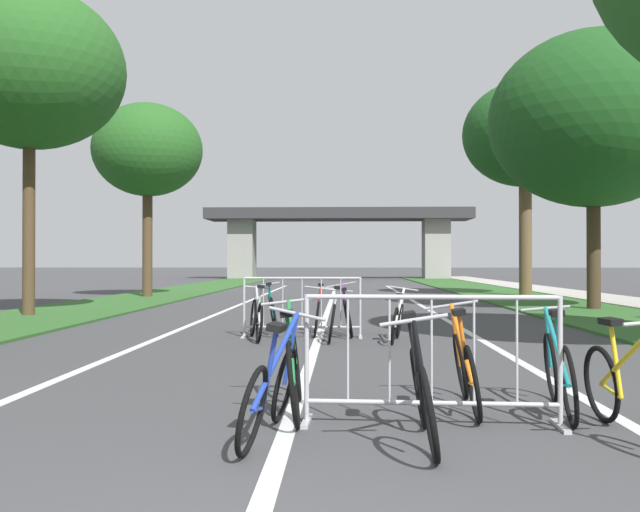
{
  "coord_description": "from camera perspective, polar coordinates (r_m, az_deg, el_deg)",
  "views": [
    {
      "loc": [
        0.45,
        -1.99,
        1.32
      ],
      "look_at": [
        -0.48,
        24.25,
        1.53
      ],
      "focal_mm": 38.83,
      "sensor_mm": 36.0,
      "label": 1
    }
  ],
  "objects": [
    {
      "name": "lane_stripe_center",
      "position": [
        19.9,
        0.73,
        -4.24
      ],
      "size": [
        0.14,
        35.73,
        0.01
      ],
      "primitive_type": "cube",
      "color": "silver",
      "rests_on": "ground"
    },
    {
      "name": "sidewalk_path_right",
      "position": [
        28.74,
        20.37,
        -2.98
      ],
      "size": [
        2.27,
        61.76,
        0.08
      ],
      "primitive_type": "cube",
      "color": "#ADA89E",
      "rests_on": "ground"
    },
    {
      "name": "tree_left_maple_mid",
      "position": [
        18.45,
        -22.83,
        13.99
      ],
      "size": [
        4.5,
        4.5,
        7.84
      ],
      "color": "#4C3823",
      "rests_on": "ground"
    },
    {
      "name": "overpass_bridge",
      "position": [
        53.1,
        1.54,
        2.38
      ],
      "size": [
        20.11,
        4.33,
        5.34
      ],
      "color": "#2D2D30",
      "rests_on": "ground"
    },
    {
      "name": "bicycle_orange_9",
      "position": [
        6.31,
        11.89,
        -9.11
      ],
      "size": [
        0.5,
        1.61,
        0.96
      ],
      "rotation": [
        0.0,
        0.0,
        -0.06
      ],
      "color": "black",
      "rests_on": "ground"
    },
    {
      "name": "lane_stripe_right_lane",
      "position": [
        20.03,
        8.62,
        -4.21
      ],
      "size": [
        0.14,
        35.73,
        0.01
      ],
      "primitive_type": "cube",
      "color": "silver",
      "rests_on": "ground"
    },
    {
      "name": "crowd_barrier_nearest",
      "position": [
        5.68,
        9.18,
        -8.56
      ],
      "size": [
        2.1,
        0.54,
        1.05
      ],
      "rotation": [
        0.0,
        0.0,
        -0.05
      ],
      "color": "#ADADB2",
      "rests_on": "ground"
    },
    {
      "name": "bicycle_silver_5",
      "position": [
        11.76,
        -5.25,
        -5.08
      ],
      "size": [
        0.55,
        1.68,
        0.93
      ],
      "rotation": [
        0.0,
        0.0,
        0.22
      ],
      "color": "black",
      "rests_on": "ground"
    },
    {
      "name": "grass_verge_right",
      "position": [
        27.98,
        14.88,
        -3.09
      ],
      "size": [
        3.36,
        61.76,
        0.05
      ],
      "primitive_type": "cube",
      "color": "#2D5B26",
      "rests_on": "ground"
    },
    {
      "name": "bicycle_red_8",
      "position": [
        12.47,
        -0.23,
        -4.85
      ],
      "size": [
        0.55,
        1.62,
        0.92
      ],
      "rotation": [
        0.0,
        0.0,
        3.18
      ],
      "color": "black",
      "rests_on": "ground"
    },
    {
      "name": "tree_right_cypress_far",
      "position": [
        20.39,
        21.59,
        10.39
      ],
      "size": [
        5.56,
        5.56,
        7.52
      ],
      "color": "#3D2D1E",
      "rests_on": "ground"
    },
    {
      "name": "crowd_barrier_second",
      "position": [
        12.03,
        -1.49,
        -4.28
      ],
      "size": [
        2.08,
        0.44,
        1.05
      ],
      "rotation": [
        0.0,
        0.0,
        0.0
      ],
      "color": "#ADADB2",
      "rests_on": "ground"
    },
    {
      "name": "tree_left_pine_far",
      "position": [
        26.28,
        -14.02,
        8.42
      ],
      "size": [
        3.98,
        3.98,
        7.09
      ],
      "color": "#4C3823",
      "rests_on": "ground"
    },
    {
      "name": "bicycle_blue_2",
      "position": [
        5.23,
        -4.06,
        -10.97
      ],
      "size": [
        0.59,
        1.65,
        0.95
      ],
      "rotation": [
        0.0,
        0.0,
        -0.13
      ],
      "color": "black",
      "rests_on": "ground"
    },
    {
      "name": "bicycle_teal_0",
      "position": [
        12.64,
        -3.91,
        -4.68
      ],
      "size": [
        0.57,
        1.7,
        0.95
      ],
      "rotation": [
        0.0,
        0.0,
        0.14
      ],
      "color": "black",
      "rests_on": "ground"
    },
    {
      "name": "bicycle_white_1",
      "position": [
        11.62,
        1.06,
        -5.16
      ],
      "size": [
        0.55,
        1.74,
        0.92
      ],
      "rotation": [
        0.0,
        0.0,
        0.0
      ],
      "color": "black",
      "rests_on": "ground"
    },
    {
      "name": "bicycle_white_11",
      "position": [
        11.46,
        6.41,
        -5.31
      ],
      "size": [
        0.58,
        1.56,
        0.91
      ],
      "rotation": [
        0.0,
        0.0,
        -0.16
      ],
      "color": "black",
      "rests_on": "ground"
    },
    {
      "name": "grass_verge_left",
      "position": [
        28.2,
        -12.61,
        -3.08
      ],
      "size": [
        3.36,
        61.76,
        0.05
      ],
      "primitive_type": "cube",
      "color": "#2D5B26",
      "rests_on": "ground"
    },
    {
      "name": "bicycle_yellow_3",
      "position": [
        5.7,
        24.31,
        -10.09
      ],
      "size": [
        0.49,
        1.7,
        0.95
      ],
      "rotation": [
        0.0,
        0.0,
        3.2
      ],
      "color": "black",
      "rests_on": "ground"
    },
    {
      "name": "bicycle_teal_10",
      "position": [
        6.39,
        19.07,
        -8.93
      ],
      "size": [
        0.44,
        1.67,
        0.92
      ],
      "rotation": [
        0.0,
        0.0,
        -0.15
      ],
      "color": "black",
      "rests_on": "ground"
    },
    {
      "name": "tree_right_oak_near",
      "position": [
        27.31,
        16.55,
        9.53
      ],
      "size": [
        4.63,
        4.63,
        8.06
      ],
      "color": "brown",
      "rests_on": "ground"
    },
    {
      "name": "bicycle_black_6",
      "position": [
        5.14,
        8.43,
        -11.13
      ],
      "size": [
        0.45,
        1.59,
        0.98
      ],
      "rotation": [
        0.0,
        0.0,
        3.11
      ],
      "color": "black",
      "rests_on": "ground"
    },
    {
      "name": "bicycle_green_4",
      "position": [
        6.07,
        -2.16,
        -9.24
      ],
      "size": [
        0.52,
        1.79,
        0.98
      ],
      "rotation": [
        0.0,
        0.0,
        0.05
      ],
      "color": "black",
      "rests_on": "ground"
    },
    {
      "name": "bicycle_purple_7",
      "position": [
        12.42,
        2.27,
        -4.87
      ],
      "size": [
        0.54,
        1.62,
        0.95
      ],
      "rotation": [
        0.0,
        0.0,
        0.04
      ],
      "color": "black",
      "rests_on": "ground"
    },
    {
      "name": "lane_stripe_left_lane",
      "position": [
        20.15,
        -7.11,
        -4.19
      ],
      "size": [
        0.14,
        35.73,
        0.01
      ],
      "primitive_type": "cube",
      "color": "silver",
      "rests_on": "ground"
    }
  ]
}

